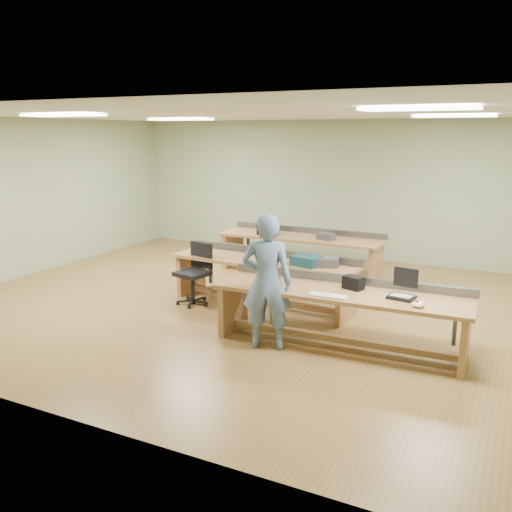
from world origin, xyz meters
name	(u,v)px	position (x,y,z in m)	size (l,w,h in m)	color
floor	(264,306)	(0.00, 0.00, 0.00)	(10.00, 10.00, 0.00)	brown
ceiling	(264,114)	(0.00, 0.00, 3.00)	(10.00, 10.00, 0.00)	silver
wall_back	(342,190)	(0.00, 4.00, 1.50)	(10.00, 0.04, 3.00)	gray
wall_front	(73,272)	(0.00, -4.00, 1.50)	(10.00, 0.04, 3.00)	gray
wall_left	(32,197)	(-5.00, 0.00, 1.50)	(0.04, 8.00, 3.00)	gray
fluor_panels	(264,116)	(0.00, 0.00, 2.97)	(6.20, 3.50, 0.03)	white
workbench_front	(341,304)	(1.58, -1.02, 0.57)	(3.29, 0.97, 0.86)	#AF754A
workbench_mid	(264,271)	(-0.04, 0.09, 0.56)	(3.12, 1.05, 0.86)	#AF754A
workbench_back	(301,245)	(-0.25, 2.23, 0.56)	(3.23, 0.92, 0.86)	#AF754A
person	(267,282)	(0.76, -1.51, 0.88)	(0.64, 0.42, 1.76)	slate
laptop_base	(401,297)	(2.35, -1.05, 0.77)	(0.31, 0.25, 0.03)	black
laptop_screen	(406,277)	(2.37, -0.93, 0.99)	(0.31, 0.01, 0.24)	black
keyboard	(328,296)	(1.53, -1.38, 0.76)	(0.46, 0.15, 0.03)	silver
trackball_mouse	(418,304)	(2.60, -1.29, 0.78)	(0.14, 0.16, 0.07)	white
camera_bag	(353,283)	(1.71, -0.91, 0.84)	(0.25, 0.16, 0.17)	black
task_chair	(195,282)	(-1.08, -0.35, 0.36)	(0.63, 0.63, 0.99)	black
parts_bin_teal	(306,261)	(0.70, 0.02, 0.82)	(0.42, 0.31, 0.15)	#12353B
parts_bin_grey	(322,261)	(0.92, 0.11, 0.82)	(0.48, 0.31, 0.13)	#373639
mug	(264,258)	(-0.01, 0.03, 0.80)	(0.12, 0.12, 0.09)	#373639
drinks_can	(259,258)	(-0.05, -0.06, 0.81)	(0.06, 0.06, 0.11)	silver
storage_box_back	(266,229)	(-0.96, 2.11, 0.85)	(0.35, 0.25, 0.20)	black
tray_back	(326,236)	(0.30, 2.09, 0.81)	(0.30, 0.22, 0.12)	#373639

